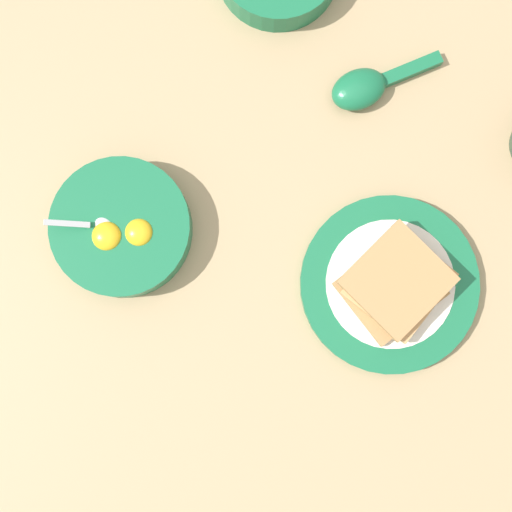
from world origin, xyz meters
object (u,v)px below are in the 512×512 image
Objects in this scene: egg_bowl at (122,228)px; toast_sandwich at (396,284)px; soup_spoon at (366,87)px; toast_plate at (389,284)px.

egg_bowl is 1.30× the size of toast_sandwich.
soup_spoon is at bearing 68.71° from egg_bowl.
egg_bowl reaches higher than toast_sandwich.
soup_spoon is (-0.18, 0.18, 0.01)m from toast_plate.
toast_sandwich is 0.26m from soup_spoon.
soup_spoon reaches higher than toast_plate.
toast_plate is 0.03m from toast_sandwich.
egg_bowl is at bearing -111.29° from soup_spoon.
egg_bowl is 1.16× the size of soup_spoon.
soup_spoon is (0.13, 0.34, -0.01)m from egg_bowl.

